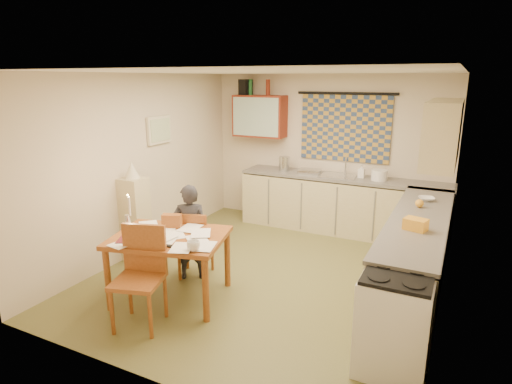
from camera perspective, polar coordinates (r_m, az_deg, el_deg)
The scene contains 44 objects.
floor at distance 5.59m, azimuth 1.83°, elevation -10.95°, with size 4.00×4.50×0.02m, color brown.
ceiling at distance 5.03m, azimuth 2.08°, elevation 15.84°, with size 4.00×4.50×0.02m, color white.
wall_back at distance 7.25m, azimuth 9.38°, elevation 5.38°, with size 4.00×0.02×2.50m, color beige.
wall_front at distance 3.33m, azimuth -14.45°, elevation -6.36°, with size 4.00×0.02×2.50m, color beige.
wall_left at distance 6.25m, azimuth -15.13°, elevation 3.53°, with size 0.02×4.50×2.50m, color beige.
wall_right at distance 4.73m, azimuth 24.70°, elevation -0.90°, with size 0.02×4.50×2.50m, color beige.
window_blind at distance 7.07m, azimuth 11.77°, elevation 8.31°, with size 1.45×0.03×1.05m, color navy.
curtain_rod at distance 7.01m, azimuth 11.97°, elevation 12.75°, with size 0.04×0.04×1.60m, color black.
wall_cabinet at distance 7.43m, azimuth 0.51°, elevation 10.08°, with size 0.90×0.34×0.70m, color maroon.
wall_cabinet_glass at distance 7.27m, azimuth -0.08°, elevation 9.98°, with size 0.84×0.02×0.64m, color #99B2A5.
upper_cabinet_right at distance 5.17m, azimuth 23.67°, elevation 7.25°, with size 0.34×1.30×0.70m, color tan.
framed_print at distance 6.45m, azimuth -12.78°, elevation 8.09°, with size 0.04×0.50×0.40m, color beige.
print_canvas at distance 6.44m, azimuth -12.61°, elevation 8.08°, with size 0.01×0.42×0.32m, color silver.
counter_back at distance 7.03m, azimuth 11.32°, elevation -1.69°, with size 3.30×0.62×0.92m.
counter_right at distance 5.31m, azimuth 20.54°, elevation -7.97°, with size 0.62×2.95×0.92m.
stove at distance 3.93m, azimuth 17.93°, elevation -16.30°, with size 0.57×0.57×0.89m.
sink at distance 6.94m, azimuth 10.88°, elevation 1.77°, with size 0.55×0.45×0.10m, color silver.
tap at distance 7.06m, azimuth 11.87°, elevation 3.43°, with size 0.03×0.03×0.28m, color silver.
dish_rack at distance 7.07m, azimuth 7.14°, elevation 2.74°, with size 0.35×0.30×0.06m, color silver.
kettle at distance 7.20m, azimuth 3.81°, elevation 3.79°, with size 0.18×0.18×0.24m, color silver.
mixing_bowl at distance 6.78m, azimuth 16.12°, elevation 2.18°, with size 0.24×0.24×0.16m, color white.
soap_bottle at distance 6.88m, azimuth 13.90°, elevation 2.72°, with size 0.10×0.10×0.21m, color white.
bowl at distance 5.85m, azimuth 21.78°, elevation -0.86°, with size 0.24×0.24×0.05m, color white.
orange_bag at distance 4.69m, azimuth 20.51°, elevation -4.05°, with size 0.22×0.16×0.12m, color gold.
fruit_orange at distance 5.51m, azimuth 20.97°, elevation -1.43°, with size 0.10×0.10×0.10m, color gold.
speaker at distance 7.52m, azimuth -1.40°, elevation 13.80°, with size 0.16×0.20×0.26m, color black.
bottle_green at distance 7.48m, azimuth -0.75°, elevation 13.80°, with size 0.07×0.07×0.26m, color #195926.
bottle_brown at distance 7.34m, azimuth 1.60°, elevation 13.77°, with size 0.07×0.07×0.26m, color maroon.
dining_table at distance 4.98m, azimuth -11.29°, elevation -9.70°, with size 1.40×1.19×0.75m.
chair_far at distance 5.49m, azimuth -8.04°, elevation -8.42°, with size 0.49×0.49×0.86m.
chair_near at distance 4.56m, azimuth -15.21°, elevation -13.27°, with size 0.57×0.57×1.01m.
person at distance 5.33m, azimuth -8.76°, elevation -5.31°, with size 0.52×0.47×1.20m, color black.
shelf_stand at distance 6.04m, azimuth -15.77°, elevation -3.53°, with size 0.32×0.30×1.15m, color tan.
lampshade at distance 5.86m, azimuth -16.24°, elevation 2.84°, with size 0.20×0.20×0.22m, color beige.
letter_rack at distance 5.06m, azimuth -11.15°, elevation -3.81°, with size 0.22×0.10×0.16m, color brown.
mug at distance 4.36m, azimuth -8.34°, elevation -7.14°, with size 0.15×0.15×0.11m, color white.
magazine at distance 4.83m, azimuth -17.81°, elevation -5.98°, with size 0.32×0.36×0.03m, color maroon.
book at distance 4.92m, azimuth -16.65°, elevation -5.58°, with size 0.19×0.25×0.02m, color gold.
orange_box at distance 4.73m, azimuth -16.37°, elevation -6.25°, with size 0.12×0.08×0.04m, color gold.
eyeglasses at distance 4.51m, azimuth -11.27°, elevation -7.13°, with size 0.13×0.04×0.02m, color black.
candle_holder at distance 5.09m, azimuth -16.71°, elevation -3.91°, with size 0.06×0.06×0.18m, color silver.
candle at distance 5.00m, azimuth -16.52°, elevation -1.84°, with size 0.02×0.02×0.22m, color white.
candle_flame at distance 5.00m, azimuth -16.75°, elevation -0.41°, with size 0.02×0.02×0.02m, color #FFCC66.
papers at distance 4.79m, azimuth -11.67°, elevation -5.80°, with size 1.27×1.04×0.02m.
Camera 1 is at (2.07, -4.58, 2.43)m, focal length 30.00 mm.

